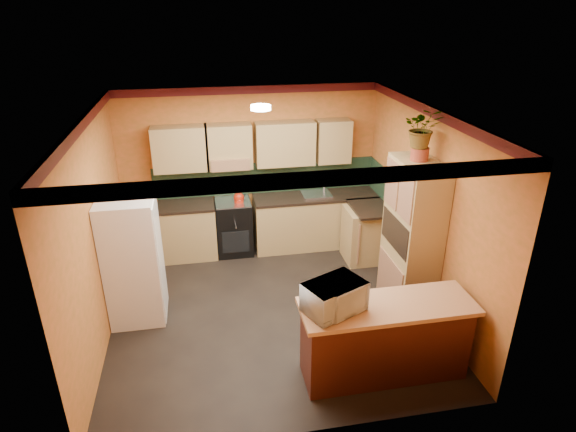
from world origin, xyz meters
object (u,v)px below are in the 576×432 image
object	(u,v)px
base_cabinets_back	(271,225)
stove	(234,227)
fridge	(133,260)
pantry	(412,238)
breakfast_bar	(384,341)
microwave	(334,297)

from	to	relation	value
base_cabinets_back	stove	size ratio (longest dim) A/B	4.01
base_cabinets_back	stove	bearing A→B (deg)	-180.00
fridge	pantry	world-z (taller)	pantry
base_cabinets_back	pantry	distance (m)	2.63
fridge	base_cabinets_back	bearing A→B (deg)	38.24
breakfast_bar	microwave	bearing A→B (deg)	180.00
base_cabinets_back	breakfast_bar	distance (m)	3.33
base_cabinets_back	stove	xyz separation A→B (m)	(-0.62, -0.00, 0.02)
pantry	microwave	xyz separation A→B (m)	(-1.39, -1.21, 0.05)
stove	pantry	world-z (taller)	pantry
stove	pantry	distance (m)	3.04
pantry	breakfast_bar	bearing A→B (deg)	-122.97
pantry	microwave	world-z (taller)	pantry
stove	fridge	world-z (taller)	fridge
microwave	stove	bearing A→B (deg)	78.78
breakfast_bar	base_cabinets_back	bearing A→B (deg)	103.55
breakfast_bar	microwave	xyz separation A→B (m)	(-0.61, 0.00, 0.66)
stove	microwave	distance (m)	3.40
stove	microwave	xyz separation A→B (m)	(0.80, -3.24, 0.64)
base_cabinets_back	pantry	world-z (taller)	pantry
fridge	microwave	bearing A→B (deg)	-36.53
pantry	microwave	bearing A→B (deg)	-138.94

